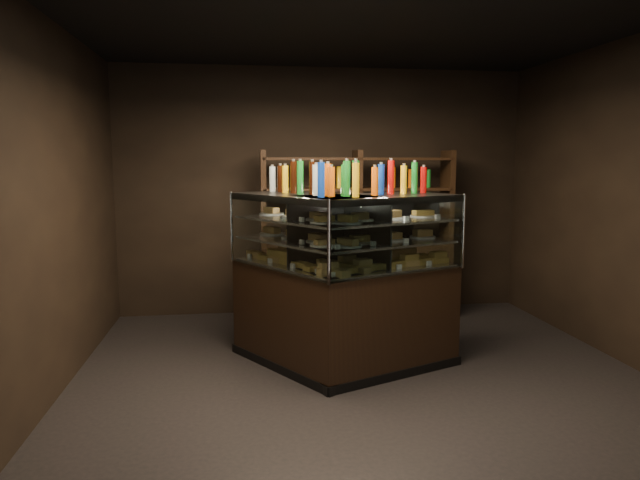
% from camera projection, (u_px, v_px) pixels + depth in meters
% --- Properties ---
extents(ground, '(5.00, 5.00, 0.00)m').
position_uv_depth(ground, '(366.00, 385.00, 4.81)').
color(ground, black).
rests_on(ground, ground).
extents(room_shell, '(5.02, 5.02, 3.01)m').
position_uv_depth(room_shell, '(369.00, 153.00, 4.55)').
color(room_shell, black).
rests_on(room_shell, ground).
extents(display_case, '(2.11, 1.62, 1.59)m').
position_uv_depth(display_case, '(341.00, 310.00, 5.21)').
color(display_case, black).
rests_on(display_case, ground).
extents(food_display, '(1.69, 1.20, 0.48)m').
position_uv_depth(food_display, '(341.00, 240.00, 5.11)').
color(food_display, gold).
rests_on(food_display, display_case).
extents(bottles_top, '(1.52, 1.06, 0.30)m').
position_uv_depth(bottles_top, '(341.00, 179.00, 5.05)').
color(bottles_top, black).
rests_on(bottles_top, display_case).
extents(potted_conifer, '(0.35, 0.35, 0.74)m').
position_uv_depth(potted_conifer, '(391.00, 298.00, 6.11)').
color(potted_conifer, black).
rests_on(potted_conifer, ground).
extents(back_shelving, '(2.25, 0.45, 2.00)m').
position_uv_depth(back_shelving, '(356.00, 268.00, 6.78)').
color(back_shelving, black).
rests_on(back_shelving, ground).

